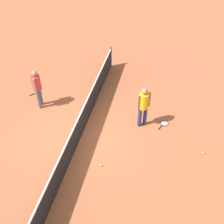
# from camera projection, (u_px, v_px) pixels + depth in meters

# --- Properties ---
(ground_plane) EXTENTS (40.00, 40.00, 0.00)m
(ground_plane) POSITION_uv_depth(u_px,v_px,m) (81.00, 136.00, 10.07)
(ground_plane) COLOR #9E5638
(court_net) EXTENTS (10.09, 0.09, 1.07)m
(court_net) POSITION_uv_depth(u_px,v_px,m) (80.00, 126.00, 9.74)
(court_net) COLOR #4C4C51
(court_net) RESTS_ON ground_plane
(player_near_side) EXTENTS (0.47, 0.48, 1.70)m
(player_near_side) POSITION_uv_depth(u_px,v_px,m) (144.00, 104.00, 9.86)
(player_near_side) COLOR navy
(player_near_side) RESTS_ON ground_plane
(player_far_side) EXTENTS (0.53, 0.39, 1.70)m
(player_far_side) POSITION_uv_depth(u_px,v_px,m) (37.00, 86.00, 10.73)
(player_far_side) COLOR #595960
(player_far_side) RESTS_ON ground_plane
(tennis_racket_near_player) EXTENTS (0.60, 0.42, 0.03)m
(tennis_racket_near_player) POSITION_uv_depth(u_px,v_px,m) (164.00, 124.00, 10.55)
(tennis_racket_near_player) COLOR black
(tennis_racket_near_player) RESTS_ON ground_plane
(tennis_racket_far_player) EXTENTS (0.57, 0.48, 0.03)m
(tennis_racket_far_player) POSITION_uv_depth(u_px,v_px,m) (38.00, 92.00, 12.09)
(tennis_racket_far_player) COLOR blue
(tennis_racket_far_player) RESTS_ON ground_plane
(tennis_ball_near_player) EXTENTS (0.07, 0.07, 0.07)m
(tennis_ball_near_player) POSITION_uv_depth(u_px,v_px,m) (203.00, 153.00, 9.41)
(tennis_ball_near_player) COLOR #C6E033
(tennis_ball_near_player) RESTS_ON ground_plane
(tennis_ball_midcourt) EXTENTS (0.07, 0.07, 0.07)m
(tennis_ball_midcourt) POSITION_uv_depth(u_px,v_px,m) (101.00, 165.00, 8.99)
(tennis_ball_midcourt) COLOR #C6E033
(tennis_ball_midcourt) RESTS_ON ground_plane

